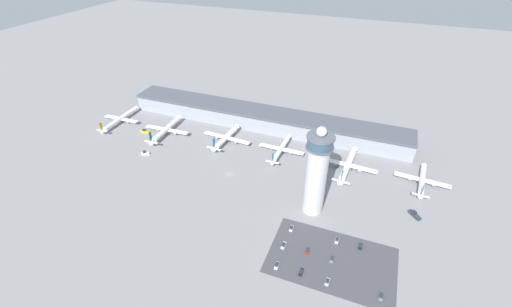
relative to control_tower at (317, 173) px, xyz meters
name	(u,v)px	position (x,y,z in m)	size (l,w,h in m)	color
ground_plane	(229,174)	(-61.29, 13.56, -27.47)	(1000.00, 1000.00, 0.00)	gray
terminal_building	(264,119)	(-61.29, 83.56, -19.87)	(235.16, 25.00, 14.99)	#9399A3
control_tower	(317,173)	(0.00, 0.00, 0.00)	(15.15, 15.15, 56.81)	#BCBCC1
parking_lot_surface	(332,260)	(18.08, -33.28, -27.46)	(64.00, 40.00, 0.01)	#424247
airplane_gate_alpha	(120,119)	(-178.76, 46.10, -23.63)	(32.88, 46.01, 11.33)	white
airplane_gate_bravo	(166,130)	(-131.16, 43.70, -23.02)	(38.24, 43.65, 13.07)	white
airplane_gate_charlie	(226,138)	(-80.63, 50.35, -23.28)	(40.10, 38.10, 13.13)	white
airplane_gate_delta	(281,149)	(-35.68, 50.10, -23.26)	(34.49, 38.78, 11.51)	white
airplane_gate_echo	(348,165)	(13.62, 47.56, -23.30)	(40.42, 43.57, 13.39)	white
airplane_gate_foxtrot	(422,180)	(61.55, 48.60, -23.69)	(35.15, 36.63, 11.53)	silver
service_truck_catering	(145,131)	(-149.72, 40.21, -26.62)	(8.27, 2.40, 2.46)	black
service_truck_fuel	(414,215)	(57.44, 15.84, -26.45)	(7.61, 7.86, 2.91)	black
service_truck_baggage	(145,153)	(-129.67, 13.16, -26.45)	(6.47, 4.57, 2.94)	black
car_green_van	(307,251)	(5.11, -32.75, -26.88)	(1.99, 4.17, 1.51)	black
car_silver_sedan	(277,265)	(-6.97, -46.91, -26.93)	(2.00, 4.74, 1.40)	black
car_yellow_taxi	(332,259)	(18.23, -32.98, -26.94)	(1.97, 4.83, 1.38)	black
car_maroon_suv	(360,246)	(30.74, -19.45, -26.85)	(1.99, 4.22, 1.59)	black
car_white_wagon	(284,245)	(-7.58, -33.35, -26.92)	(2.00, 4.84, 1.42)	black
car_blue_compact	(301,272)	(5.44, -46.50, -26.87)	(1.81, 4.24, 1.55)	black
car_navy_sedan	(337,240)	(18.37, -19.57, -26.85)	(1.81, 4.58, 1.59)	black
car_grey_coupe	(292,228)	(-7.07, -20.06, -26.86)	(1.87, 4.55, 1.56)	black
car_black_suv	(381,296)	(43.16, -46.14, -26.94)	(2.03, 4.13, 1.37)	black
car_red_hatchback	(327,282)	(18.61, -47.13, -26.91)	(1.95, 4.40, 1.44)	black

